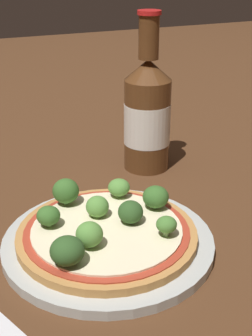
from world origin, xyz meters
TOP-DOWN VIEW (x-y plane):
  - ground_plane at (0.00, 0.00)m, footprint 3.00×3.00m
  - plate at (-0.01, 0.00)m, footprint 0.25×0.25m
  - pizza at (-0.02, -0.00)m, footprint 0.21×0.21m
  - broccoli_floret_0 at (0.01, 0.00)m, footprint 0.03×0.03m
  - broccoli_floret_1 at (-0.05, -0.03)m, footprint 0.03×0.03m
  - broccoli_floret_2 at (-0.08, 0.03)m, footprint 0.03×0.03m
  - broccoli_floret_3 at (0.04, -0.04)m, footprint 0.02×0.02m
  - broccoli_floret_4 at (-0.08, -0.05)m, footprint 0.04×0.04m
  - broccoli_floret_5 at (0.06, 0.02)m, footprint 0.03×0.03m
  - broccoli_floret_6 at (-0.02, 0.03)m, footprint 0.03×0.03m
  - broccoli_floret_7 at (0.03, 0.06)m, footprint 0.03×0.03m
  - broccoli_floret_8 at (-0.04, 0.07)m, footprint 0.03×0.03m
  - beer_bottle at (0.13, 0.18)m, footprint 0.07×0.07m

SIDE VIEW (x-z plane):
  - ground_plane at x=0.00m, z-range 0.00..0.00m
  - plate at x=-0.01m, z-range 0.00..0.01m
  - pizza at x=-0.02m, z-range 0.01..0.03m
  - broccoli_floret_6 at x=-0.02m, z-range 0.03..0.05m
  - broccoli_floret_7 at x=0.03m, z-range 0.03..0.05m
  - broccoli_floret_0 at x=0.01m, z-range 0.03..0.05m
  - broccoli_floret_2 at x=-0.08m, z-range 0.03..0.05m
  - broccoli_floret_3 at x=0.04m, z-range 0.03..0.05m
  - broccoli_floret_5 at x=0.06m, z-range 0.03..0.06m
  - broccoli_floret_1 at x=-0.05m, z-range 0.03..0.06m
  - broccoli_floret_4 at x=-0.08m, z-range 0.03..0.06m
  - broccoli_floret_8 at x=-0.04m, z-range 0.03..0.06m
  - beer_bottle at x=0.13m, z-range -0.03..0.21m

